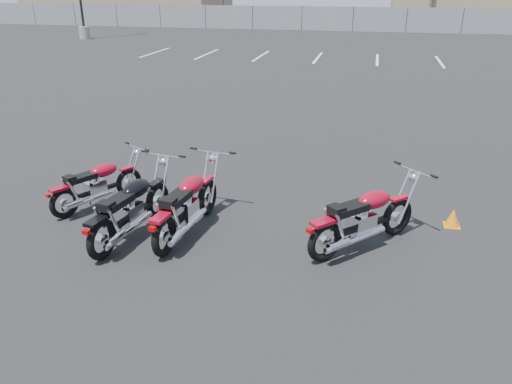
% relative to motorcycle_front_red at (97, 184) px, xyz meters
% --- Properties ---
extents(ground, '(120.00, 120.00, 0.00)m').
position_rel_motorcycle_front_red_xyz_m(ground, '(2.71, -0.84, -0.42)').
color(ground, black).
rests_on(ground, ground).
extents(motorcycle_front_red, '(1.24, 1.78, 0.92)m').
position_rel_motorcycle_front_red_xyz_m(motorcycle_front_red, '(0.00, 0.00, 0.00)').
color(motorcycle_front_red, black).
rests_on(motorcycle_front_red, ground).
extents(motorcycle_second_black, '(0.83, 2.15, 1.06)m').
position_rel_motorcycle_front_red_xyz_m(motorcycle_second_black, '(1.09, -0.90, 0.06)').
color(motorcycle_second_black, black).
rests_on(motorcycle_second_black, ground).
extents(motorcycle_third_red, '(0.84, 2.18, 1.07)m').
position_rel_motorcycle_front_red_xyz_m(motorcycle_third_red, '(1.89, -0.60, 0.07)').
color(motorcycle_third_red, black).
rests_on(motorcycle_third_red, ground).
extents(motorcycle_rear_red, '(1.78, 1.83, 1.05)m').
position_rel_motorcycle_front_red_xyz_m(motorcycle_rear_red, '(4.59, -0.45, 0.06)').
color(motorcycle_rear_red, black).
rests_on(motorcycle_rear_red, ground).
extents(training_cone_near, '(0.25, 0.25, 0.30)m').
position_rel_motorcycle_front_red_xyz_m(training_cone_near, '(6.01, 0.59, -0.27)').
color(training_cone_near, orange).
rests_on(training_cone_near, ground).
extents(chainlink_fence, '(80.06, 0.06, 1.80)m').
position_rel_motorcycle_front_red_xyz_m(chainlink_fence, '(2.71, 34.16, 0.48)').
color(chainlink_fence, slate).
rests_on(chainlink_fence, ground).
extents(tan_building_east, '(14.40, 9.40, 3.70)m').
position_rel_motorcycle_front_red_xyz_m(tan_building_east, '(12.71, 43.16, 1.44)').
color(tan_building_east, '#967E60').
rests_on(tan_building_east, ground).
extents(parking_line_stripes, '(15.12, 4.00, 0.01)m').
position_rel_motorcycle_front_red_xyz_m(parking_line_stripes, '(0.21, 19.16, -0.41)').
color(parking_line_stripes, silver).
rests_on(parking_line_stripes, ground).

